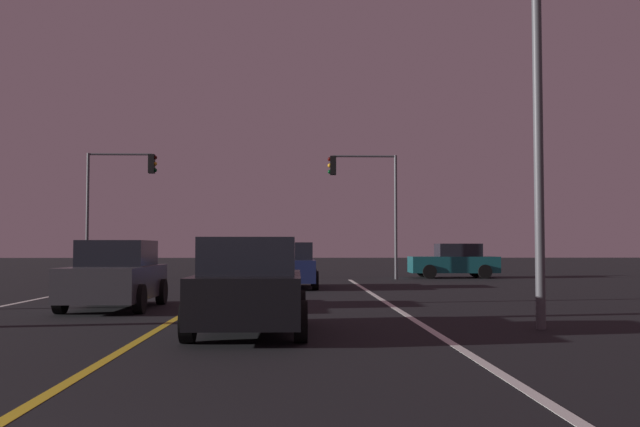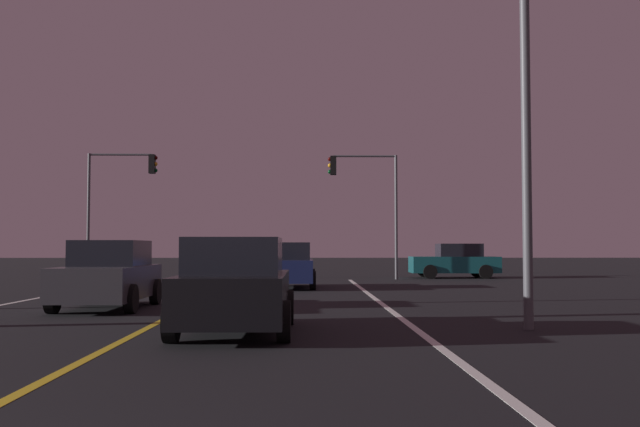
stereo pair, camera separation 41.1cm
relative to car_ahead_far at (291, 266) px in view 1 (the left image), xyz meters
The scene contains 9 objects.
lane_edge_right 12.11m from the car_ahead_far, 77.04° to the right, with size 0.16×36.95×0.01m, color silver.
lane_center_divider 12.03m from the car_ahead_far, 101.25° to the right, with size 0.16×36.95×0.01m, color gold.
car_ahead_far is the anchor object (origin of this frame).
car_lead_same_lane 14.16m from the car_ahead_far, 92.41° to the right, with size 2.02×4.30×1.70m.
car_oncoming 9.86m from the car_ahead_far, 115.68° to the right, with size 2.02×4.30×1.70m.
car_crossing_side 11.81m from the car_ahead_far, 46.92° to the left, with size 4.30×2.02×1.70m.
traffic_light_near_right 8.74m from the car_ahead_far, 64.40° to the left, with size 3.33×0.36×5.93m.
traffic_light_near_left 11.45m from the car_ahead_far, 138.54° to the left, with size 3.31×0.36×5.97m.
street_lamp_right_near 14.90m from the car_ahead_far, 72.30° to the right, with size 1.93×0.44×7.55m.
Camera 1 is at (2.59, -2.84, 1.54)m, focal length 40.54 mm.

